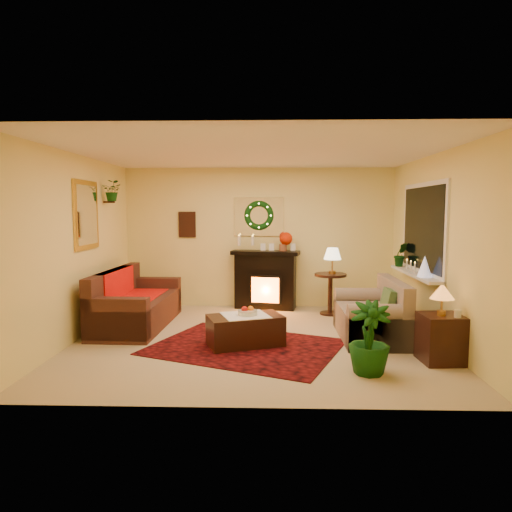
{
  "coord_description": "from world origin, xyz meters",
  "views": [
    {
      "loc": [
        0.2,
        -6.3,
        1.83
      ],
      "look_at": [
        0.0,
        0.35,
        1.15
      ],
      "focal_mm": 32.0,
      "sensor_mm": 36.0,
      "label": 1
    }
  ],
  "objects_px": {
    "end_table_square": "(441,340)",
    "coffee_table": "(245,330)",
    "sofa": "(138,299)",
    "fireplace": "(265,279)",
    "side_table_round": "(330,296)",
    "loveseat": "(370,309)"
  },
  "relations": [
    {
      "from": "sofa",
      "to": "end_table_square",
      "type": "distance_m",
      "value": 4.44
    },
    {
      "from": "fireplace",
      "to": "side_table_round",
      "type": "bearing_deg",
      "value": -11.33
    },
    {
      "from": "fireplace",
      "to": "side_table_round",
      "type": "relative_size",
      "value": 1.52
    },
    {
      "from": "loveseat",
      "to": "side_table_round",
      "type": "relative_size",
      "value": 2.0
    },
    {
      "from": "end_table_square",
      "to": "fireplace",
      "type": "bearing_deg",
      "value": 126.01
    },
    {
      "from": "loveseat",
      "to": "end_table_square",
      "type": "bearing_deg",
      "value": -58.06
    },
    {
      "from": "coffee_table",
      "to": "side_table_round",
      "type": "bearing_deg",
      "value": 33.92
    },
    {
      "from": "sofa",
      "to": "coffee_table",
      "type": "relative_size",
      "value": 2.11
    },
    {
      "from": "fireplace",
      "to": "coffee_table",
      "type": "distance_m",
      "value": 2.38
    },
    {
      "from": "sofa",
      "to": "fireplace",
      "type": "height_order",
      "value": "fireplace"
    },
    {
      "from": "loveseat",
      "to": "side_table_round",
      "type": "xyz_separation_m",
      "value": [
        -0.37,
        1.47,
        -0.09
      ]
    },
    {
      "from": "side_table_round",
      "to": "end_table_square",
      "type": "xyz_separation_m",
      "value": [
        1.0,
        -2.49,
        -0.06
      ]
    },
    {
      "from": "end_table_square",
      "to": "sofa",
      "type": "bearing_deg",
      "value": 158.87
    },
    {
      "from": "side_table_round",
      "to": "fireplace",
      "type": "bearing_deg",
      "value": 158.35
    },
    {
      "from": "loveseat",
      "to": "coffee_table",
      "type": "relative_size",
      "value": 1.48
    },
    {
      "from": "fireplace",
      "to": "loveseat",
      "type": "bearing_deg",
      "value": -41.53
    },
    {
      "from": "sofa",
      "to": "end_table_square",
      "type": "bearing_deg",
      "value": -19.2
    },
    {
      "from": "side_table_round",
      "to": "coffee_table",
      "type": "height_order",
      "value": "side_table_round"
    },
    {
      "from": "sofa",
      "to": "fireplace",
      "type": "bearing_deg",
      "value": 35.76
    },
    {
      "from": "end_table_square",
      "to": "coffee_table",
      "type": "bearing_deg",
      "value": 166.06
    },
    {
      "from": "loveseat",
      "to": "coffee_table",
      "type": "distance_m",
      "value": 1.82
    },
    {
      "from": "fireplace",
      "to": "loveseat",
      "type": "relative_size",
      "value": 0.76
    }
  ]
}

